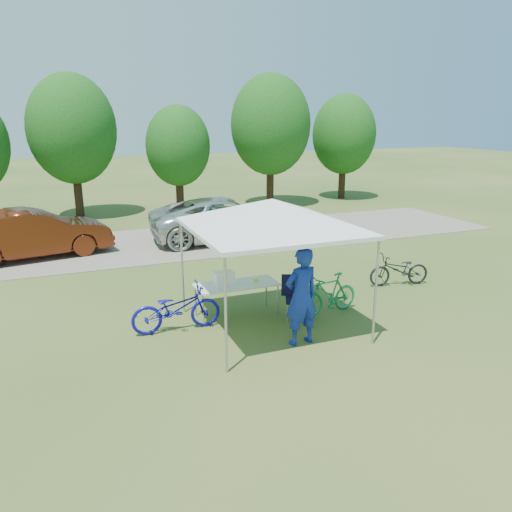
{
  "coord_description": "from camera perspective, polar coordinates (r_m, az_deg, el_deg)",
  "views": [
    {
      "loc": [
        -3.95,
        -8.91,
        4.29
      ],
      "look_at": [
        0.47,
        2.0,
        0.99
      ],
      "focal_mm": 35.0,
      "sensor_mm": 36.0,
      "label": 1
    }
  ],
  "objects": [
    {
      "name": "cyclist",
      "position": [
        9.59,
        5.19,
        -4.63
      ],
      "size": [
        0.76,
        0.55,
        1.94
      ],
      "primitive_type": "imported",
      "rotation": [
        0.0,
        0.0,
        3.27
      ],
      "color": "navy",
      "rests_on": "ground"
    },
    {
      "name": "minivan",
      "position": [
        17.85,
        -3.39,
        4.27
      ],
      "size": [
        5.55,
        2.83,
        1.5
      ],
      "primitive_type": "imported",
      "rotation": [
        0.0,
        0.0,
        1.51
      ],
      "color": "silver",
      "rests_on": "gravel_strip"
    },
    {
      "name": "cooler",
      "position": [
        10.84,
        -3.69,
        -2.58
      ],
      "size": [
        0.43,
        0.29,
        0.31
      ],
      "color": "white",
      "rests_on": "folding_table"
    },
    {
      "name": "ice_cream_cup",
      "position": [
        11.07,
        -0.01,
        -2.82
      ],
      "size": [
        0.09,
        0.09,
        0.07
      ],
      "primitive_type": "cylinder",
      "color": "yellow",
      "rests_on": "folding_table"
    },
    {
      "name": "sedan",
      "position": [
        16.98,
        -24.07,
        2.36
      ],
      "size": [
        4.82,
        2.44,
        1.52
      ],
      "primitive_type": "imported",
      "rotation": [
        0.0,
        0.0,
        1.76
      ],
      "color": "#57200E",
      "rests_on": "gravel_strip"
    },
    {
      "name": "bike_dark",
      "position": [
        13.56,
        16.07,
        -1.52
      ],
      "size": [
        1.69,
        0.87,
        0.85
      ],
      "primitive_type": "imported",
      "rotation": [
        0.0,
        0.0,
        -1.77
      ],
      "color": "black",
      "rests_on": "ground"
    },
    {
      "name": "folding_table",
      "position": [
        10.99,
        -2.25,
        -3.4
      ],
      "size": [
        1.81,
        0.75,
        0.74
      ],
      "color": "white",
      "rests_on": "ground"
    },
    {
      "name": "canopy",
      "position": [
        9.88,
        1.86,
        6.13
      ],
      "size": [
        4.53,
        4.53,
        3.0
      ],
      "color": "#A5A5AA",
      "rests_on": "ground"
    },
    {
      "name": "bike_blue",
      "position": [
        10.43,
        -9.11,
        -5.94
      ],
      "size": [
        1.85,
        0.67,
        0.97
      ],
      "primitive_type": "imported",
      "rotation": [
        0.0,
        0.0,
        1.56
      ],
      "color": "#131199",
      "rests_on": "ground"
    },
    {
      "name": "bike_green",
      "position": [
        11.27,
        8.35,
        -4.34
      ],
      "size": [
        1.59,
        0.69,
        0.93
      ],
      "primitive_type": "imported",
      "rotation": [
        0.0,
        0.0,
        -1.4
      ],
      "color": "#1C8149",
      "rests_on": "ground"
    },
    {
      "name": "treeline",
      "position": [
        23.26,
        -13.36,
        13.39
      ],
      "size": [
        24.89,
        4.28,
        6.3
      ],
      "color": "#382314",
      "rests_on": "ground"
    },
    {
      "name": "gravel_strip",
      "position": [
        17.88,
        -8.64,
        1.64
      ],
      "size": [
        24.0,
        5.0,
        0.02
      ],
      "primitive_type": "cube",
      "color": "gray",
      "rests_on": "ground"
    },
    {
      "name": "ground",
      "position": [
        10.65,
        1.73,
        -8.09
      ],
      "size": [
        100.0,
        100.0,
        0.0
      ],
      "primitive_type": "plane",
      "color": "#2D5119",
      "rests_on": "ground"
    },
    {
      "name": "folding_chair",
      "position": [
        10.93,
        4.47,
        -4.26
      ],
      "size": [
        0.65,
        0.68,
        0.96
      ],
      "rotation": [
        0.0,
        0.0,
        -0.41
      ],
      "color": "black",
      "rests_on": "ground"
    }
  ]
}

